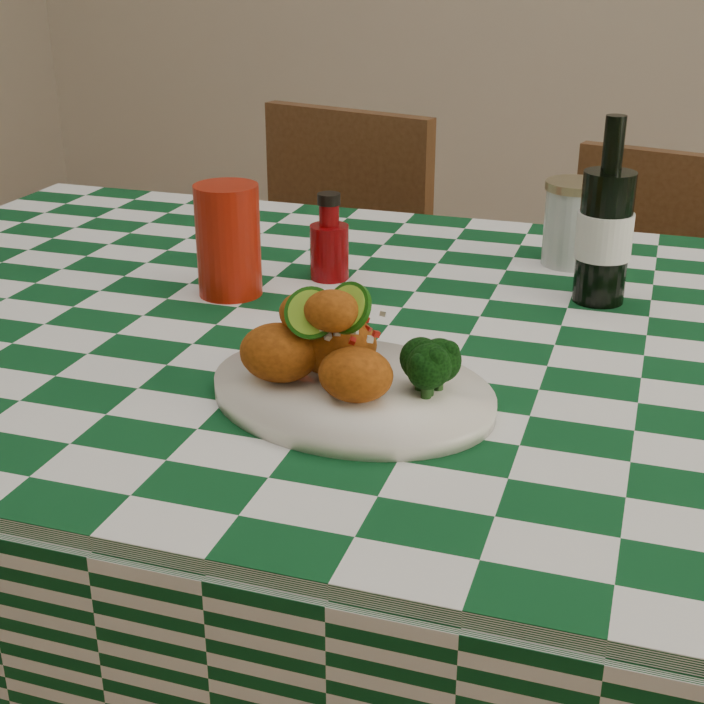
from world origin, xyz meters
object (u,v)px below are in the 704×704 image
(wooden_chair_right, at_px, (626,381))
(mason_jar, at_px, (574,223))
(ketchup_bottle, at_px, (329,237))
(red_tumbler, at_px, (228,240))
(beer_bottle, at_px, (607,211))
(fried_chicken_pile, at_px, (336,337))
(dining_table, at_px, (384,585))
(wooden_chair_left, at_px, (300,333))
(plate, at_px, (352,393))

(wooden_chair_right, bearing_deg, mason_jar, -88.06)
(ketchup_bottle, distance_m, wooden_chair_right, 0.84)
(red_tumbler, relative_size, beer_bottle, 0.62)
(beer_bottle, bearing_deg, fried_chicken_pile, -121.18)
(dining_table, height_order, mason_jar, mason_jar)
(mason_jar, bearing_deg, wooden_chair_right, 77.66)
(wooden_chair_right, bearing_deg, dining_table, -96.33)
(wooden_chair_left, bearing_deg, ketchup_bottle, -49.99)
(fried_chicken_pile, relative_size, mason_jar, 1.29)
(fried_chicken_pile, height_order, red_tumbler, red_tumbler)
(dining_table, relative_size, wooden_chair_left, 1.86)
(dining_table, height_order, ketchup_bottle, ketchup_bottle)
(fried_chicken_pile, relative_size, beer_bottle, 0.65)
(ketchup_bottle, xyz_separation_m, beer_bottle, (0.37, 0.02, 0.06))
(mason_jar, xyz_separation_m, wooden_chair_right, (0.09, 0.42, -0.43))
(red_tumbler, bearing_deg, fried_chicken_pile, -47.49)
(red_tumbler, xyz_separation_m, mason_jar, (0.42, 0.27, -0.01))
(mason_jar, bearing_deg, dining_table, -120.37)
(plate, distance_m, wooden_chair_left, 1.09)
(ketchup_bottle, xyz_separation_m, wooden_chair_right, (0.41, 0.60, -0.43))
(plate, relative_size, beer_bottle, 1.27)
(dining_table, relative_size, beer_bottle, 6.83)
(dining_table, xyz_separation_m, beer_bottle, (0.24, 0.17, 0.51))
(plate, bearing_deg, ketchup_bottle, 112.63)
(red_tumbler, xyz_separation_m, ketchup_bottle, (0.11, 0.10, -0.01))
(plate, relative_size, mason_jar, 2.51)
(beer_bottle, distance_m, wooden_chair_right, 0.75)
(dining_table, xyz_separation_m, ketchup_bottle, (-0.13, 0.15, 0.45))
(wooden_chair_left, bearing_deg, plate, -50.97)
(fried_chicken_pile, relative_size, wooden_chair_right, 0.19)
(beer_bottle, bearing_deg, red_tumbler, -165.16)
(plate, bearing_deg, beer_bottle, 60.76)
(mason_jar, relative_size, beer_bottle, 0.51)
(red_tumbler, relative_size, wooden_chair_right, 0.18)
(plate, relative_size, fried_chicken_pile, 1.95)
(beer_bottle, distance_m, wooden_chair_left, 0.96)
(fried_chicken_pile, xyz_separation_m, wooden_chair_left, (-0.40, 0.94, -0.41))
(dining_table, distance_m, red_tumbler, 0.53)
(ketchup_bottle, bearing_deg, fried_chicken_pile, -69.77)
(plate, distance_m, red_tumbler, 0.37)
(beer_bottle, bearing_deg, ketchup_bottle, -176.43)
(wooden_chair_left, bearing_deg, red_tumbler, -61.53)
(dining_table, xyz_separation_m, fried_chicken_pile, (0.00, -0.22, 0.46))
(red_tumbler, xyz_separation_m, wooden_chair_right, (0.51, 0.70, -0.44))
(dining_table, height_order, wooden_chair_left, wooden_chair_left)
(plate, bearing_deg, wooden_chair_right, 75.01)
(red_tumbler, distance_m, wooden_chair_left, 0.81)
(red_tumbler, distance_m, wooden_chair_right, 0.97)
(fried_chicken_pile, xyz_separation_m, ketchup_bottle, (-0.13, 0.36, -0.01))
(red_tumbler, relative_size, mason_jar, 1.21)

